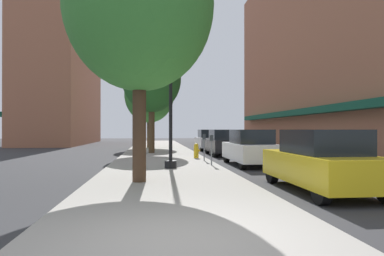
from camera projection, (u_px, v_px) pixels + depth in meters
name	position (u px, v px, depth m)	size (l,w,h in m)	color
ground_plane	(221.00, 154.00, 23.23)	(90.00, 90.00, 0.00)	#2D2D30
sidewalk_slab	(160.00, 153.00, 23.79)	(4.80, 50.00, 0.12)	gray
building_right_brick	(343.00, 35.00, 28.46)	(6.80, 40.00, 18.95)	#9E6047
building_far_background	(62.00, 84.00, 40.50)	(6.80, 18.00, 14.07)	#9E6047
lamppost	(171.00, 91.00, 13.91)	(0.48, 0.48, 5.90)	black
fire_hydrant	(196.00, 151.00, 18.83)	(0.33, 0.26, 0.79)	gold
parking_meter_near	(204.00, 144.00, 17.28)	(0.14, 0.09, 1.31)	slate
parking_meter_far	(211.00, 146.00, 15.09)	(0.14, 0.09, 1.31)	slate
tree_near	(149.00, 94.00, 30.09)	(4.28, 4.28, 7.06)	#4C3823
tree_mid	(152.00, 79.00, 22.96)	(3.90, 3.90, 7.18)	#4C3823
tree_far	(139.00, 6.00, 10.32)	(4.43, 4.43, 7.78)	#422D1E
car_yellow	(321.00, 161.00, 9.28)	(1.80, 4.30, 1.66)	black
car_white	(250.00, 148.00, 16.05)	(1.80, 4.30, 1.66)	black
car_black	(223.00, 143.00, 22.35)	(1.80, 4.30, 1.66)	black
car_silver	(209.00, 140.00, 28.17)	(1.80, 4.30, 1.66)	black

